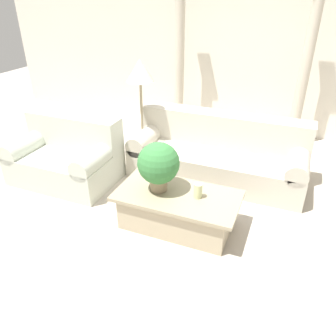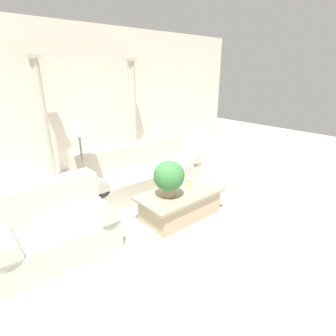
{
  "view_description": "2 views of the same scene",
  "coord_description": "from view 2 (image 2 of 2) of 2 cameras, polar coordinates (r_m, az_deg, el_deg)",
  "views": [
    {
      "loc": [
        1.14,
        -3.34,
        2.41
      ],
      "look_at": [
        -0.12,
        -0.24,
        0.58
      ],
      "focal_mm": 35.0,
      "sensor_mm": 36.0,
      "label": 1
    },
    {
      "loc": [
        -2.48,
        -3.18,
        2.21
      ],
      "look_at": [
        0.3,
        0.06,
        0.62
      ],
      "focal_mm": 28.0,
      "sensor_mm": 36.0,
      "label": 2
    }
  ],
  "objects": [
    {
      "name": "column_right",
      "position": [
        6.71,
        -7.6,
        12.2
      ],
      "size": [
        0.24,
        0.24,
        2.49
      ],
      "color": "beige",
      "rests_on": "ground_plane"
    },
    {
      "name": "pillar_candle",
      "position": [
        4.26,
        4.74,
        -3.27
      ],
      "size": [
        0.09,
        0.09,
        0.17
      ],
      "color": "beige",
      "rests_on": "coffee_table"
    },
    {
      "name": "floor_lamp",
      "position": [
        4.3,
        -18.88,
        7.74
      ],
      "size": [
        0.39,
        0.39,
        1.59
      ],
      "color": "gray",
      "rests_on": "ground_plane"
    },
    {
      "name": "wall_back",
      "position": [
        6.55,
        -18.83,
        14.01
      ],
      "size": [
        10.0,
        0.06,
        3.2
      ],
      "color": "silver",
      "rests_on": "ground_plane"
    },
    {
      "name": "column_left",
      "position": [
        5.84,
        -25.44,
        9.22
      ],
      "size": [
        0.24,
        0.24,
        2.49
      ],
      "color": "beige",
      "rests_on": "ground_plane"
    },
    {
      "name": "potted_plant",
      "position": [
        3.87,
        0.21,
        -1.87
      ],
      "size": [
        0.46,
        0.46,
        0.57
      ],
      "color": "#937F60",
      "rests_on": "coffee_table"
    },
    {
      "name": "coffee_table",
      "position": [
        4.23,
        2.71,
        -7.78
      ],
      "size": [
        1.37,
        0.72,
        0.42
      ],
      "color": "tan",
      "rests_on": "ground_plane"
    },
    {
      "name": "ground_plane",
      "position": [
        4.6,
        -2.44,
        -8.34
      ],
      "size": [
        16.0,
        16.0,
        0.0
      ],
      "primitive_type": "plane",
      "color": "#BCB2A3"
    },
    {
      "name": "sofa_long",
      "position": [
        5.18,
        -6.19,
        -0.86
      ],
      "size": [
        2.42,
        0.92,
        0.88
      ],
      "color": "beige",
      "rests_on": "ground_plane"
    },
    {
      "name": "loveseat",
      "position": [
        3.72,
        -23.96,
        -11.56
      ],
      "size": [
        1.42,
        0.92,
        0.88
      ],
      "color": "beige",
      "rests_on": "ground_plane"
    }
  ]
}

